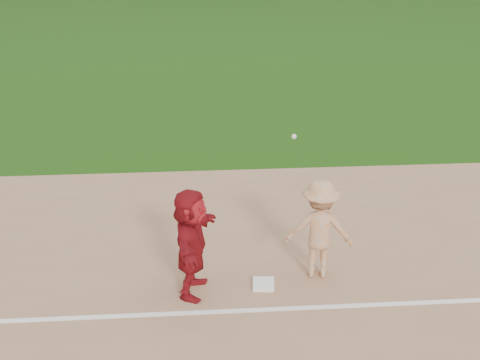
{
  "coord_description": "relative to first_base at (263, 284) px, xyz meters",
  "views": [
    {
      "loc": [
        -0.75,
        -8.74,
        5.87
      ],
      "look_at": [
        0.0,
        1.5,
        1.3
      ],
      "focal_mm": 45.0,
      "sensor_mm": 36.0,
      "label": 1
    }
  ],
  "objects": [
    {
      "name": "first_base",
      "position": [
        0.0,
        0.0,
        0.0
      ],
      "size": [
        0.4,
        0.4,
        0.08
      ],
      "primitive_type": "cube",
      "rotation": [
        0.0,
        0.0,
        -0.1
      ],
      "color": "white",
      "rests_on": "infield_dirt"
    },
    {
      "name": "ground",
      "position": [
        -0.28,
        0.13,
        -0.06
      ],
      "size": [
        160.0,
        160.0,
        0.0
      ],
      "primitive_type": "plane",
      "color": "#1C460D",
      "rests_on": "ground"
    },
    {
      "name": "base_runner",
      "position": [
        -1.2,
        -0.06,
        0.9
      ],
      "size": [
        0.89,
        1.83,
        1.89
      ],
      "primitive_type": "imported",
      "rotation": [
        0.0,
        0.0,
        1.37
      ],
      "color": "maroon",
      "rests_on": "infield_dirt"
    },
    {
      "name": "foul_line",
      "position": [
        -0.28,
        -0.67,
        -0.04
      ],
      "size": [
        60.0,
        0.1,
        0.01
      ],
      "primitive_type": "cube",
      "color": "white",
      "rests_on": "infield_dirt"
    },
    {
      "name": "first_base_play",
      "position": [
        0.99,
        0.31,
        0.86
      ],
      "size": [
        1.25,
        0.84,
        2.62
      ],
      "color": "#AFAFB2",
      "rests_on": "infield_dirt"
    }
  ]
}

